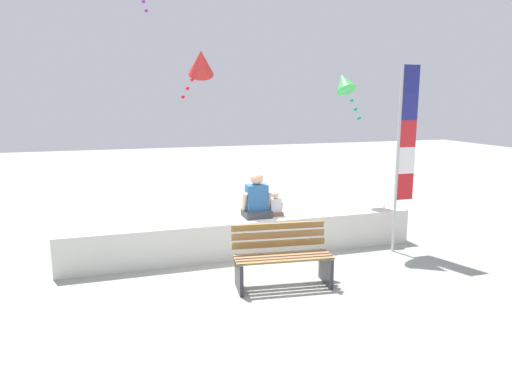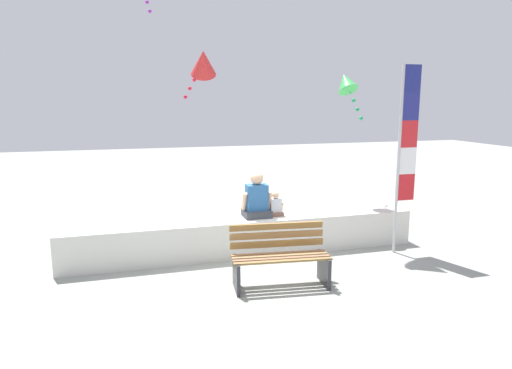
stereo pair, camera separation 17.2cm
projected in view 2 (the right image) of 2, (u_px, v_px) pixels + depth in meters
The scene contains 8 objects.
ground_plane at pixel (259, 271), 7.33m from camera, with size 40.00×40.00×0.00m, color gray.
seawall_ledge at pixel (245, 236), 8.11m from camera, with size 6.28×0.65×0.64m, color silver.
park_bench at pixel (280, 258), 6.70m from camera, with size 1.48×0.76×0.88m.
person_adult at pixel (257, 200), 8.10m from camera, with size 0.53×0.39×0.82m.
person_child at pixel (275, 206), 8.22m from camera, with size 0.29×0.21×0.44m.
flag_banner at pixel (405, 145), 7.91m from camera, with size 0.37×0.05×3.30m.
kite_red at pixel (203, 63), 9.73m from camera, with size 0.77×0.84×1.14m.
kite_green at pixel (346, 83), 9.08m from camera, with size 0.67×0.58×1.02m.
Camera 2 is at (-1.98, -6.67, 2.69)m, focal length 31.99 mm.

